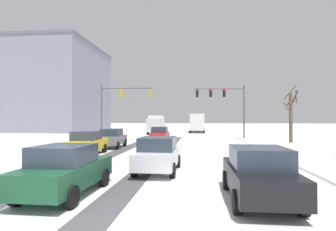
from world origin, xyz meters
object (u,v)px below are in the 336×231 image
Objects in this scene: car_dark_green_fifth at (65,170)px; bare_tree_sidewalk_mid at (291,115)px; car_grey_second at (112,138)px; office_building_far_left_block at (52,89)px; traffic_signal_near_right at (224,100)px; traffic_signal_near_left at (119,101)px; car_yellow_cab_third at (87,143)px; bus_oncoming at (197,121)px; box_truck_delivery at (156,124)px; car_white_fourth at (158,154)px; car_black_sixth at (258,174)px; car_red_lead at (160,134)px.

car_dark_green_fifth is 25.76m from bare_tree_sidewalk_mid.
office_building_far_left_block is at bearing 125.72° from car_grey_second.
traffic_signal_near_right is 1.07× the size of bare_tree_sidewalk_mid.
car_yellow_cab_third is at bearing -83.19° from traffic_signal_near_left.
car_grey_second is at bearing -77.94° from traffic_signal_near_left.
bus_oncoming reaches higher than car_dark_green_fifth.
bus_oncoming is 0.52× the size of office_building_far_left_block.
traffic_signal_near_left is 22.56m from bus_oncoming.
box_truck_delivery is (-2.53, 37.03, 0.82)m from car_dark_green_fifth.
car_dark_green_fifth is at bearing -123.14° from bare_tree_sidewalk_mid.
car_white_fourth is 0.19× the size of office_building_far_left_block.
traffic_signal_near_left is at bearing 110.93° from car_white_fourth.
traffic_signal_near_left is 0.30× the size of office_building_far_left_block.
traffic_signal_near_right is 0.59× the size of bus_oncoming.
box_truck_delivery is (0.48, 22.59, 0.82)m from car_grey_second.
traffic_signal_near_right is at bearing 73.39° from car_dark_green_fifth.
box_truck_delivery reaches higher than car_grey_second.
car_white_fourth is at bearing 131.02° from car_black_sixth.
car_dark_green_fifth is 37.13m from box_truck_delivery.
bus_oncoming is at bearing -4.68° from office_building_far_left_block.
car_white_fourth is 1.01× the size of car_black_sixth.
office_building_far_left_block is (-25.89, 46.26, 7.98)m from car_dark_green_fifth.
car_black_sixth is at bearing -93.27° from traffic_signal_near_right.
car_yellow_cab_third is (-10.79, -15.37, -3.97)m from traffic_signal_near_right.
office_building_far_left_block reaches higher than car_dark_green_fifth.
bare_tree_sidewalk_mid is (6.54, -3.63, -1.88)m from traffic_signal_near_right.
car_red_lead and car_black_sixth have the same top height.
car_grey_second is at bearing 101.76° from car_dark_green_fifth.
car_black_sixth is 0.37× the size of bus_oncoming.
car_yellow_cab_third is at bearing 135.73° from car_white_fourth.
traffic_signal_near_right reaches higher than car_yellow_cab_third.
bus_oncoming is at bearing 92.24° from car_black_sixth.
car_yellow_cab_third is 27.31m from box_truck_delivery.
bare_tree_sidewalk_mid is at bearing -43.17° from box_truck_delivery.
traffic_signal_near_right is at bearing -80.42° from bus_oncoming.
office_building_far_left_block is at bearing 119.23° from car_dark_green_fifth.
office_building_far_left_block is at bearing 121.75° from car_yellow_cab_third.
car_grey_second and car_yellow_cab_third have the same top height.
car_white_fourth is 20.96m from bare_tree_sidewalk_mid.
box_truck_delivery is at bearing 136.83° from bare_tree_sidewalk_mid.
bus_oncoming reaches higher than car_white_fourth.
car_grey_second and car_black_sixth have the same top height.
bus_oncoming is at bearing 79.99° from car_red_lead.
traffic_signal_near_left reaches higher than bus_oncoming.
traffic_signal_near_right reaches higher than car_red_lead.
car_black_sixth is at bearing -46.19° from car_yellow_cab_third.
traffic_signal_near_left is 26.13m from car_black_sixth.
traffic_signal_near_right is 26.52m from car_dark_green_fifth.
car_dark_green_fifth is 1.01× the size of car_black_sixth.
traffic_signal_near_right reaches higher than bare_tree_sidewalk_mid.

